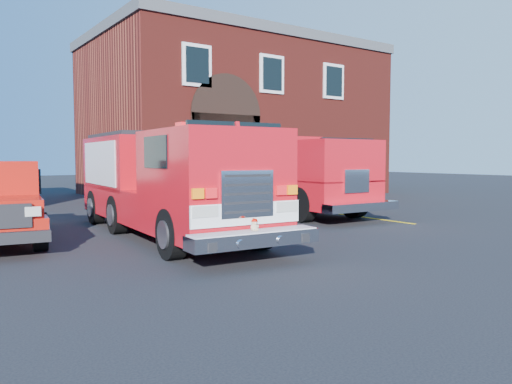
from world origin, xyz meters
TOP-DOWN VIEW (x-y plane):
  - ground at (0.00, 0.00)m, footprint 100.00×100.00m
  - parking_stripe_near at (6.50, 1.00)m, footprint 0.12×3.00m
  - parking_stripe_mid at (6.50, 4.00)m, footprint 0.12×3.00m
  - parking_stripe_far at (6.50, 7.00)m, footprint 0.12×3.00m
  - fire_station at (8.99, 13.98)m, footprint 15.20×10.20m
  - fire_engine at (-0.76, 1.87)m, footprint 3.11×9.21m
  - secondary_truck at (5.14, 4.75)m, footprint 2.99×8.79m

SIDE VIEW (x-z plane):
  - ground at x=0.00m, z-range 0.00..0.00m
  - parking_stripe_near at x=6.50m, z-range 0.00..0.01m
  - parking_stripe_mid at x=6.50m, z-range 0.00..0.01m
  - parking_stripe_far at x=6.50m, z-range 0.00..0.01m
  - fire_engine at x=-0.76m, z-range 0.05..2.84m
  - secondary_truck at x=5.14m, z-range 0.13..2.95m
  - fire_station at x=8.99m, z-range 0.03..8.48m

